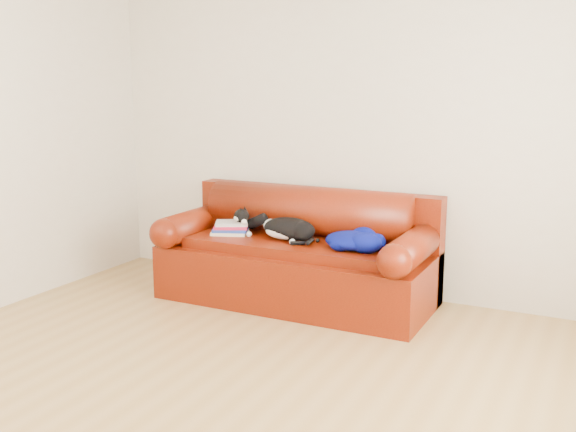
# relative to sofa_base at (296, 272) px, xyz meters

# --- Properties ---
(ground) EXTENTS (4.50, 4.50, 0.00)m
(ground) POSITION_rel_sofa_base_xyz_m (0.29, -1.49, -0.24)
(ground) COLOR olive
(ground) RESTS_ON ground
(room_shell) EXTENTS (4.52, 4.02, 2.61)m
(room_shell) POSITION_rel_sofa_base_xyz_m (0.42, -1.48, 1.43)
(room_shell) COLOR beige
(room_shell) RESTS_ON ground
(sofa_base) EXTENTS (2.10, 0.90, 0.50)m
(sofa_base) POSITION_rel_sofa_base_xyz_m (0.00, 0.00, 0.00)
(sofa_base) COLOR #430A02
(sofa_base) RESTS_ON ground
(sofa_back) EXTENTS (2.10, 1.01, 0.88)m
(sofa_back) POSITION_rel_sofa_base_xyz_m (0.00, 0.24, 0.30)
(sofa_back) COLOR #430A02
(sofa_back) RESTS_ON ground
(book_stack) EXTENTS (0.33, 0.30, 0.10)m
(book_stack) POSITION_rel_sofa_base_xyz_m (-0.56, -0.06, 0.31)
(book_stack) COLOR #E8E7C8
(book_stack) RESTS_ON sofa_base
(cat) EXTENTS (0.58, 0.33, 0.22)m
(cat) POSITION_rel_sofa_base_xyz_m (-0.05, -0.05, 0.35)
(cat) COLOR black
(cat) RESTS_ON sofa_base
(blanket) EXTENTS (0.48, 0.43, 0.15)m
(blanket) POSITION_rel_sofa_base_xyz_m (0.50, -0.07, 0.33)
(blanket) COLOR #020948
(blanket) RESTS_ON sofa_base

